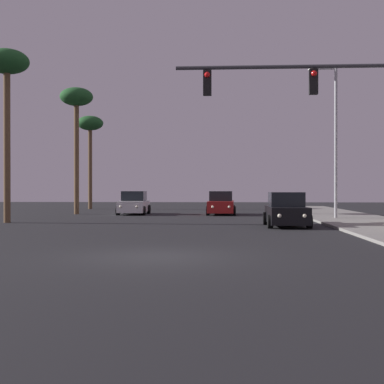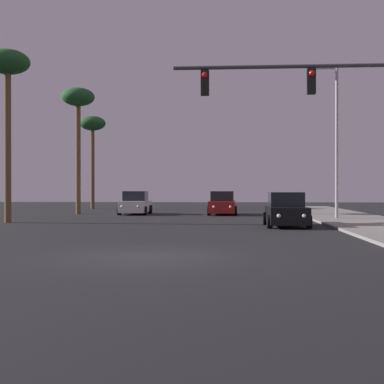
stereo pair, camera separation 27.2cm
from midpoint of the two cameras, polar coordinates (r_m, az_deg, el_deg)
The scene contains 9 objects.
ground_plane at distance 14.65m, azimuth -4.53°, elevation -6.87°, with size 120.00×120.00×0.00m, color black.
car_red at distance 38.22m, azimuth 2.91°, elevation -1.29°, with size 2.04×4.33×1.68m.
car_white at distance 38.94m, azimuth -6.42°, elevation -1.26°, with size 2.04×4.33×1.68m.
car_black at distance 26.52m, azimuth 9.74°, elevation -2.00°, with size 2.04×4.31×1.68m.
traffic_light_mast at distance 19.85m, azimuth 13.72°, elevation 8.75°, with size 7.70×0.36×6.50m.
street_lamp at distance 32.88m, azimuth 14.63°, elevation 6.04°, with size 1.74×0.24×9.00m.
palm_tree_near at distance 31.42m, azimuth -19.38°, elevation 11.99°, with size 2.40×2.40×9.43m.
palm_tree_mid at distance 40.36m, azimuth -12.42°, elevation 9.13°, with size 2.40×2.40×9.23m.
palm_tree_far at distance 50.25m, azimuth -10.97°, elevation 6.70°, with size 2.40×2.40×8.55m.
Camera 1 is at (1.84, -14.41, 1.83)m, focal length 50.00 mm.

